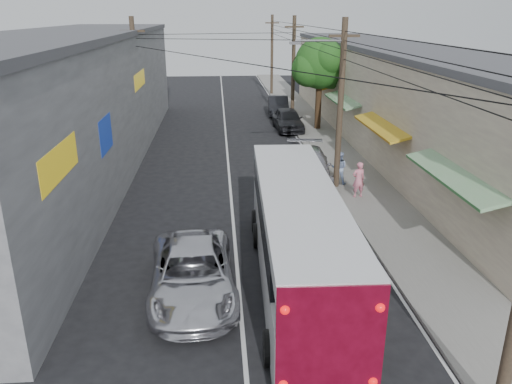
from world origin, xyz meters
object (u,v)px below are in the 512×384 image
jeepney (193,273)px  parked_suv (307,167)px  pedestrian_near (358,180)px  pedestrian_far (339,168)px  parked_car_mid (288,119)px  parked_car_far (278,106)px  coach_bus (297,236)px

jeepney → parked_suv: size_ratio=0.96×
pedestrian_near → pedestrian_far: pedestrian_near is taller
jeepney → pedestrian_near: 10.68m
parked_suv → pedestrian_near: 3.26m
parked_car_mid → pedestrian_far: 12.67m
jeepney → parked_suv: bearing=59.9°
pedestrian_far → pedestrian_near: bearing=123.9°
parked_suv → parked_car_far: size_ratio=1.23×
parked_suv → jeepney: bearing=-110.3°
parked_car_mid → pedestrian_far: size_ratio=2.88×
coach_bus → pedestrian_far: size_ratio=6.81×
jeepney → parked_car_far: (6.00, 28.41, 0.01)m
parked_car_mid → parked_car_far: parked_car_mid is taller
parked_car_far → pedestrian_far: pedestrian_far is taller
jeepney → pedestrian_far: size_ratio=3.35×
jeepney → pedestrian_far: bearing=52.0°
jeepney → parked_car_far: size_ratio=1.18×
pedestrian_far → parked_car_far: bearing=-66.4°
parked_suv → pedestrian_near: bearing=-47.1°
coach_bus → parked_car_far: coach_bus is taller
coach_bus → jeepney: (-3.25, -0.52, -0.89)m
coach_bus → parked_car_mid: size_ratio=2.37×
parked_suv → pedestrian_far: pedestrian_far is taller
parked_suv → pedestrian_far: 1.64m
coach_bus → parked_suv: (2.07, 9.95, -0.82)m
jeepney → parked_suv: (5.32, 10.47, 0.07)m
parked_car_far → jeepney: bearing=-97.6°
coach_bus → pedestrian_far: (3.55, 9.26, -0.71)m
parked_car_far → parked_suv: bearing=-87.8°
jeepney → parked_car_far: 29.04m
parked_suv → parked_car_mid: 11.98m
parked_car_mid → pedestrian_near: size_ratio=2.81×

